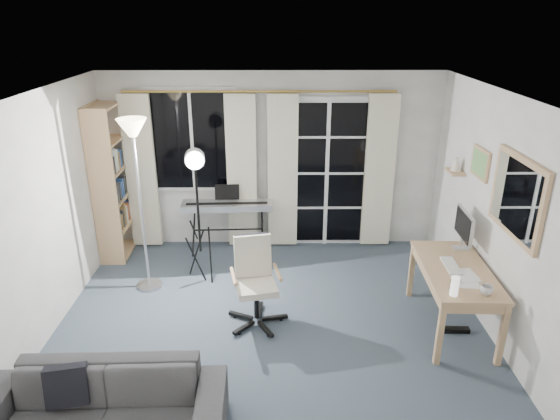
% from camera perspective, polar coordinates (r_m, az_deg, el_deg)
% --- Properties ---
extents(floor, '(4.50, 4.00, 0.02)m').
position_cam_1_polar(floor, '(5.48, -1.09, -12.72)').
color(floor, '#343F4B').
rests_on(floor, ground).
extents(window, '(1.20, 0.08, 1.40)m').
position_cam_1_polar(window, '(6.78, -9.98, 7.83)').
color(window, white).
rests_on(window, floor).
extents(french_door, '(1.32, 0.09, 2.11)m').
position_cam_1_polar(french_door, '(6.85, 5.34, 4.08)').
color(french_door, white).
rests_on(french_door, floor).
extents(curtains, '(3.60, 0.07, 2.13)m').
position_cam_1_polar(curtains, '(6.71, -2.15, 4.40)').
color(curtains, gold).
rests_on(curtains, floor).
extents(bookshelf, '(0.35, 0.96, 2.04)m').
position_cam_1_polar(bookshelf, '(6.98, -18.73, 2.84)').
color(bookshelf, tan).
rests_on(bookshelf, floor).
extents(torchiere_lamp, '(0.36, 0.36, 2.04)m').
position_cam_1_polar(torchiere_lamp, '(5.68, -16.22, 6.07)').
color(torchiere_lamp, '#B2B2B7').
rests_on(torchiere_lamp, floor).
extents(keyboard_piano, '(1.22, 0.62, 0.88)m').
position_cam_1_polar(keyboard_piano, '(6.71, -6.06, 0.39)').
color(keyboard_piano, black).
rests_on(keyboard_piano, floor).
extents(studio_light, '(0.34, 0.35, 1.71)m').
position_cam_1_polar(studio_light, '(5.74, -9.61, 3.97)').
color(studio_light, black).
rests_on(studio_light, floor).
extents(office_chair, '(0.65, 0.64, 0.94)m').
position_cam_1_polar(office_chair, '(5.27, -2.95, -7.16)').
color(office_chair, black).
rests_on(office_chair, floor).
extents(desk, '(0.69, 1.31, 0.69)m').
position_cam_1_polar(desk, '(5.39, 19.41, -7.09)').
color(desk, tan).
rests_on(desk, floor).
extents(monitor, '(0.17, 0.50, 0.43)m').
position_cam_1_polar(monitor, '(5.69, 20.28, -1.78)').
color(monitor, silver).
rests_on(monitor, desk).
extents(desk_clutter, '(0.42, 0.78, 0.87)m').
position_cam_1_polar(desk_clutter, '(5.23, 19.42, -8.87)').
color(desk_clutter, white).
rests_on(desk_clutter, desk).
extents(mug, '(0.12, 0.09, 0.11)m').
position_cam_1_polar(mug, '(4.96, 22.55, -8.34)').
color(mug, silver).
rests_on(mug, desk).
extents(wall_mirror, '(0.04, 0.94, 0.74)m').
position_cam_1_polar(wall_mirror, '(4.94, 25.45, 1.35)').
color(wall_mirror, tan).
rests_on(wall_mirror, floor).
extents(framed_print, '(0.03, 0.42, 0.32)m').
position_cam_1_polar(framed_print, '(5.71, 21.92, 4.99)').
color(framed_print, tan).
rests_on(framed_print, floor).
extents(wall_shelf, '(0.16, 0.30, 0.18)m').
position_cam_1_polar(wall_shelf, '(6.18, 19.45, 4.67)').
color(wall_shelf, tan).
rests_on(wall_shelf, floor).
extents(sofa, '(1.89, 0.60, 0.73)m').
position_cam_1_polar(sofa, '(4.25, -19.92, -19.72)').
color(sofa, '#313033').
rests_on(sofa, floor).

